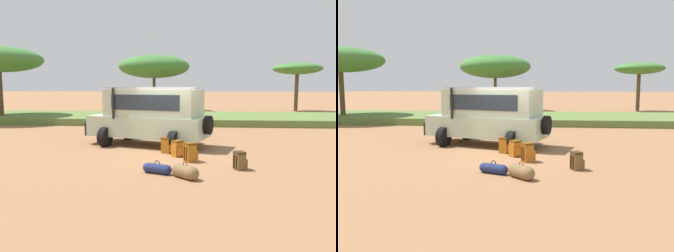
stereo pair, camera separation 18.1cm
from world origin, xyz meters
TOP-DOWN VIEW (x-y plane):
  - ground_plane at (0.00, 0.00)m, footprint 320.00×320.00m
  - grass_bank at (0.00, 11.38)m, footprint 120.00×7.00m
  - safari_vehicle at (-0.78, 1.42)m, footprint 5.46×3.61m
  - backpack_beside_front_wheel at (2.42, -2.37)m, footprint 0.43×0.41m
  - backpack_cluster_center at (0.93, -1.45)m, footprint 0.49×0.46m
  - backpack_near_rear_wheel at (0.47, -0.69)m, footprint 0.47×0.47m
  - backpack_outermost at (0.03, -0.14)m, footprint 0.47×0.40m
  - duffel_bag_low_black_case at (0.83, -3.46)m, footprint 0.75×0.72m
  - duffel_bag_soft_canvas at (0.02, -3.05)m, footprint 0.86×0.49m
  - acacia_tree_left_mid at (-3.25, 21.67)m, footprint 7.27×6.35m
  - acacia_tree_centre_back at (11.04, 21.73)m, footprint 4.74×4.47m

SIDE VIEW (x-z plane):
  - ground_plane at x=0.00m, z-range 0.00..0.00m
  - duffel_bag_soft_canvas at x=0.02m, z-range -0.05..0.33m
  - duffel_bag_low_black_case at x=0.83m, z-range -0.05..0.42m
  - grass_bank at x=0.00m, z-range 0.00..0.44m
  - backpack_beside_front_wheel at x=2.42m, z-range -0.01..0.54m
  - backpack_near_rear_wheel at x=0.47m, z-range -0.01..0.56m
  - backpack_outermost at x=0.03m, z-range -0.01..0.58m
  - backpack_cluster_center at x=0.93m, z-range -0.01..0.62m
  - safari_vehicle at x=-0.78m, z-range 0.07..2.51m
  - acacia_tree_centre_back at x=11.04m, z-range 1.79..6.61m
  - acacia_tree_left_mid at x=-3.25m, z-range 1.66..7.33m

